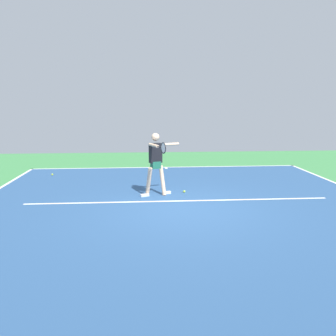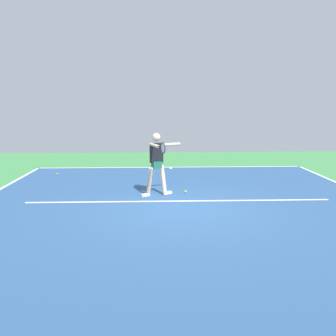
# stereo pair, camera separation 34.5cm
# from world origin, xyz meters

# --- Properties ---
(ground_plane) EXTENTS (20.68, 20.68, 0.00)m
(ground_plane) POSITION_xyz_m (0.00, 0.00, 0.00)
(ground_plane) COLOR #428E4C
(court_surface) EXTENTS (10.77, 11.64, 0.00)m
(court_surface) POSITION_xyz_m (0.00, 0.00, 0.00)
(court_surface) COLOR #2D5484
(court_surface) RESTS_ON ground_plane
(court_line_baseline_near) EXTENTS (10.77, 0.10, 0.01)m
(court_line_baseline_near) POSITION_xyz_m (0.00, -5.77, 0.00)
(court_line_baseline_near) COLOR white
(court_line_baseline_near) RESTS_ON ground_plane
(court_line_service) EXTENTS (8.08, 0.10, 0.01)m
(court_line_service) POSITION_xyz_m (0.00, -0.68, 0.00)
(court_line_service) COLOR white
(court_line_service) RESTS_ON ground_plane
(court_line_centre_mark) EXTENTS (0.10, 0.30, 0.01)m
(court_line_centre_mark) POSITION_xyz_m (0.00, -5.57, 0.00)
(court_line_centre_mark) COLOR white
(court_line_centre_mark) RESTS_ON ground_plane
(tennis_player) EXTENTS (1.13, 1.33, 1.77)m
(tennis_player) POSITION_xyz_m (0.57, -1.31, 1.01)
(tennis_player) COLOR beige
(tennis_player) RESTS_ON ground_plane
(tennis_ball_near_service_line) EXTENTS (0.07, 0.07, 0.07)m
(tennis_ball_near_service_line) POSITION_xyz_m (-0.25, -1.57, 0.03)
(tennis_ball_near_service_line) COLOR #C6E53D
(tennis_ball_near_service_line) RESTS_ON ground_plane
(tennis_ball_near_player) EXTENTS (0.07, 0.07, 0.07)m
(tennis_ball_near_player) POSITION_xyz_m (4.21, -4.41, 0.03)
(tennis_ball_near_player) COLOR #CCE033
(tennis_ball_near_player) RESTS_ON ground_plane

